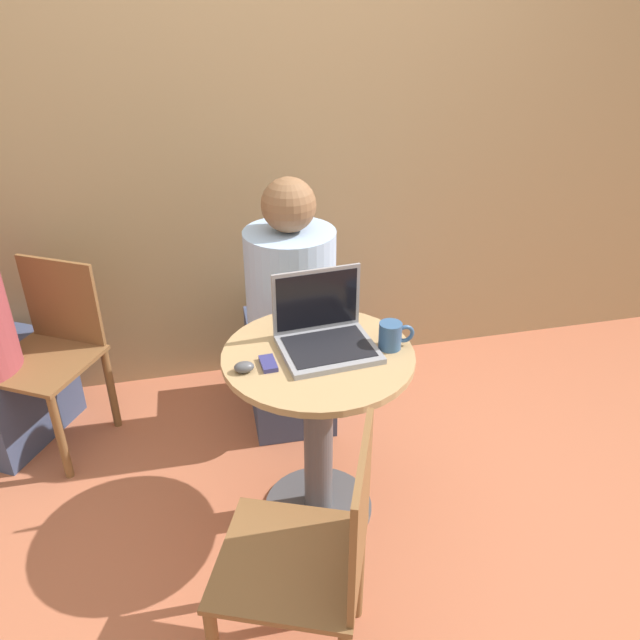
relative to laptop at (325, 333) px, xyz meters
name	(u,v)px	position (x,y,z in m)	size (l,w,h in m)	color
ground_plane	(318,507)	(-0.03, -0.04, -0.78)	(12.00, 12.00, 0.00)	#B26042
back_wall	(262,117)	(-0.03, 1.07, 0.52)	(7.00, 0.05, 2.60)	tan
round_table	(318,411)	(-0.03, -0.04, -0.30)	(0.66, 0.66, 0.73)	#4C4C51
laptop	(325,333)	(0.00, 0.00, 0.00)	(0.34, 0.30, 0.25)	gray
cell_phone	(268,364)	(-0.21, -0.08, -0.04)	(0.05, 0.10, 0.02)	navy
computer_mouse	(244,367)	(-0.29, -0.10, -0.03)	(0.07, 0.05, 0.04)	#4C4C51
coffee_cup	(392,335)	(0.22, -0.06, 0.00)	(0.13, 0.08, 0.10)	#335684
chair_empty	(313,561)	(-0.19, -0.65, -0.33)	(0.52, 0.52, 0.85)	brown
person_seated	(290,327)	(-0.02, 0.57, -0.29)	(0.38, 0.59, 1.18)	#3D4766
chair_background	(52,354)	(-1.05, 0.68, -0.35)	(0.55, 0.55, 0.82)	brown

